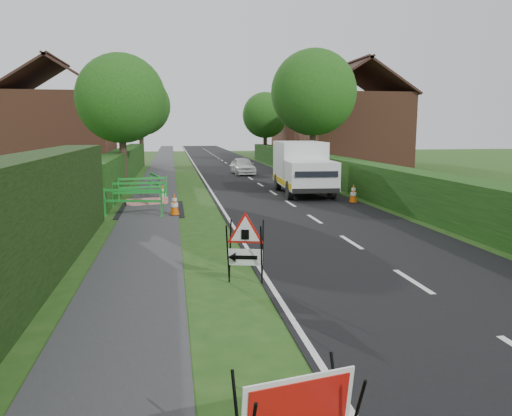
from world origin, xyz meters
TOP-DOWN VIEW (x-y plane):
  - ground at (0.00, 0.00)m, footprint 120.00×120.00m
  - road_surface at (2.50, 35.00)m, footprint 6.00×90.00m
  - footpath at (-3.00, 35.00)m, footprint 2.00×90.00m
  - hedge_west_far at (-5.00, 22.00)m, footprint 1.00×24.00m
  - hedge_east at (6.50, 16.00)m, footprint 1.20×50.00m
  - house_west at (-10.00, 30.00)m, footprint 7.50×7.40m
  - house_east_a at (11.00, 28.00)m, footprint 7.50×7.40m
  - house_east_b at (12.00, 42.00)m, footprint 7.50×7.40m
  - tree_nw at (-4.60, 18.00)m, footprint 4.40×4.40m
  - tree_ne at (6.40, 22.00)m, footprint 5.20×5.20m
  - tree_fw at (-4.60, 34.00)m, footprint 4.80×4.80m
  - tree_fe at (6.40, 38.00)m, footprint 4.20×4.20m
  - red_rect_sign at (-1.13, -3.97)m, footprint 1.14×0.82m
  - triangle_sign at (-0.85, 1.45)m, footprint 1.01×1.01m
  - works_van at (3.78, 14.53)m, footprint 2.36×5.40m
  - traffic_cone_0 at (5.12, 11.40)m, footprint 0.38×0.38m
  - traffic_cone_1 at (4.68, 14.27)m, footprint 0.38×0.38m
  - traffic_cone_2 at (5.32, 15.05)m, footprint 0.38×0.38m
  - traffic_cone_3 at (-2.14, 9.59)m, footprint 0.38×0.38m
  - traffic_cone_4 at (-2.59, 12.39)m, footprint 0.38×0.38m
  - ped_barrier_0 at (-3.56, 9.59)m, footprint 2.09×0.80m
  - ped_barrier_1 at (-3.51, 11.88)m, footprint 2.07×0.40m
  - ped_barrier_2 at (-3.45, 13.73)m, footprint 2.09×0.73m
  - ped_barrier_3 at (-2.98, 15.10)m, footprint 0.80×2.09m
  - redwhite_plank at (-3.08, 10.09)m, footprint 1.45×0.45m
  - litter_can at (-0.40, -3.12)m, footprint 0.12×0.07m
  - hatchback_car at (2.44, 24.84)m, footprint 1.47×3.39m

SIDE VIEW (x-z plane):
  - ground at x=0.00m, z-range 0.00..0.00m
  - hedge_west_far at x=-5.00m, z-range -0.90..0.90m
  - hedge_east at x=6.50m, z-range -0.75..0.75m
  - redwhite_plank at x=-3.08m, z-range -0.12..0.12m
  - litter_can at x=-0.40m, z-range -0.03..0.03m
  - road_surface at x=2.50m, z-range -0.01..0.01m
  - footpath at x=-3.00m, z-range -0.01..0.02m
  - traffic_cone_0 at x=5.12m, z-range 0.00..0.79m
  - traffic_cone_1 at x=4.68m, z-range 0.00..0.79m
  - traffic_cone_2 at x=5.32m, z-range 0.00..0.79m
  - traffic_cone_3 at x=-2.14m, z-range 0.00..0.79m
  - traffic_cone_4 at x=-2.59m, z-range 0.00..0.79m
  - red_rect_sign at x=-1.13m, z-range 0.07..0.96m
  - hatchback_car at x=2.44m, z-range 0.00..1.14m
  - ped_barrier_0 at x=-3.56m, z-range 0.13..1.13m
  - ped_barrier_1 at x=-3.51m, z-range 0.13..1.13m
  - ped_barrier_2 at x=-3.45m, z-range 0.13..1.13m
  - ped_barrier_3 at x=-2.98m, z-range 0.13..1.13m
  - triangle_sign at x=-0.85m, z-range 0.24..1.45m
  - works_van at x=3.78m, z-range 0.07..2.48m
  - house_west at x=-10.00m, z-range -1.04..6.84m
  - house_east_a at x=11.00m, z-range -1.04..6.84m
  - house_east_b at x=12.00m, z-range -1.04..6.84m
  - tree_fe at x=6.40m, z-range 1.05..7.39m
  - tree_nw at x=-4.60m, z-range 1.13..7.83m
  - tree_fw at x=-4.60m, z-range 1.21..8.45m
  - tree_ne at x=6.40m, z-range 1.28..9.07m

